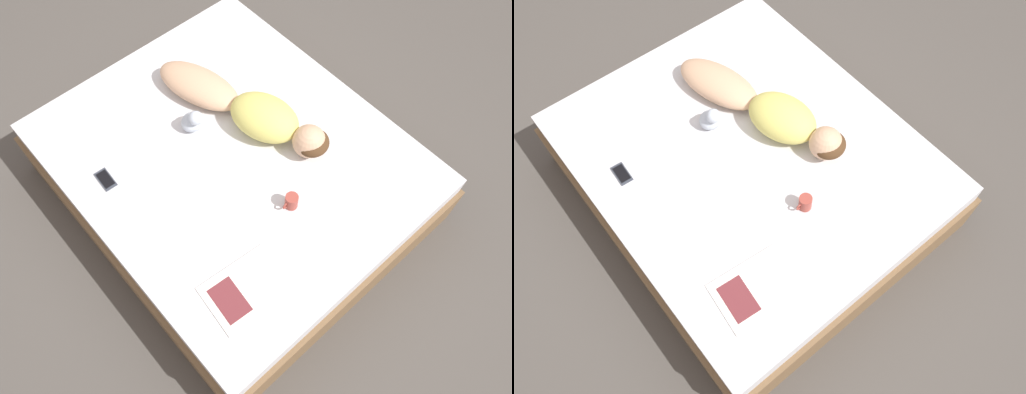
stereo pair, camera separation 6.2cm
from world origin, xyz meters
TOP-DOWN VIEW (x-y plane):
  - ground_plane at (0.00, 0.00)m, footprint 12.00×12.00m
  - bed at (0.00, 0.00)m, footprint 1.91×2.26m
  - person at (-0.24, -0.13)m, footprint 0.56×1.28m
  - open_magazine at (0.51, 0.73)m, footprint 0.48×0.37m
  - coffee_mug at (-0.02, 0.52)m, footprint 0.11×0.08m
  - cell_phone at (0.69, -0.35)m, footprint 0.09×0.16m
  - plush_toy at (0.06, -0.29)m, footprint 0.14×0.16m

SIDE VIEW (x-z plane):
  - ground_plane at x=0.00m, z-range 0.00..0.00m
  - bed at x=0.00m, z-range 0.00..0.50m
  - open_magazine at x=0.51m, z-range 0.50..0.51m
  - cell_phone at x=0.69m, z-range 0.50..0.51m
  - coffee_mug at x=-0.02m, z-range 0.50..0.60m
  - plush_toy at x=0.06m, z-range 0.48..0.68m
  - person at x=-0.24m, z-range 0.49..0.71m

